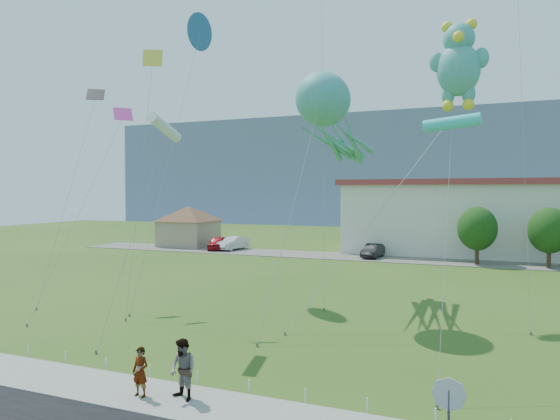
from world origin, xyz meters
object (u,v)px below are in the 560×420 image
object	(u,v)px
pedestrian_left	(140,372)
parked_car_silver	(233,243)
parked_car_red	(218,243)
stop_sign	(449,404)
pavilion	(189,222)
pedestrian_right	(183,370)
teddy_bear_kite	(459,63)
parked_car_black	(373,251)
octopus_kite	(330,117)

from	to	relation	value
pedestrian_left	parked_car_silver	world-z (taller)	pedestrian_left
parked_car_red	stop_sign	bearing A→B (deg)	-70.04
pavilion	pedestrian_right	size ratio (longest dim) A/B	4.70
parked_car_red	pedestrian_right	bearing A→B (deg)	-77.82
stop_sign	teddy_bear_kite	distance (m)	22.50
stop_sign	parked_car_red	size ratio (longest dim) A/B	0.55
stop_sign	parked_car_silver	world-z (taller)	stop_sign
pedestrian_left	parked_car_red	world-z (taller)	pedestrian_left
pedestrian_right	parked_car_black	xyz separation A→B (m)	(-1.32, 37.80, -0.31)
pedestrian_left	parked_car_red	distance (m)	42.59
pavilion	parked_car_silver	xyz separation A→B (m)	(7.32, -2.05, -2.19)
pavilion	pedestrian_right	xyz separation A→B (m)	(25.31, -40.69, -1.95)
parked_car_black	teddy_bear_kite	size ratio (longest dim) A/B	0.26
parked_car_black	octopus_kite	size ratio (longest dim) A/B	0.30
pedestrian_right	parked_car_red	distance (m)	42.98
parked_car_red	teddy_bear_kite	size ratio (longest dim) A/B	0.27
pavilion	parked_car_red	distance (m)	6.49
stop_sign	parked_car_black	distance (m)	40.46
parked_car_silver	pedestrian_left	bearing A→B (deg)	-56.40
teddy_bear_kite	pavilion	bearing A→B (deg)	144.54
pedestrian_left	parked_car_black	size ratio (longest dim) A/B	0.38
parked_car_red	parked_car_black	xyz separation A→B (m)	(18.42, -0.37, -0.07)
stop_sign	parked_car_silver	size ratio (longest dim) A/B	0.53
pedestrian_right	stop_sign	bearing A→B (deg)	8.26
pedestrian_left	teddy_bear_kite	xyz separation A→B (m)	(9.04, 17.54, 13.35)
stop_sign	teddy_bear_kite	xyz separation A→B (m)	(-0.59, 18.77, 12.39)
stop_sign	octopus_kite	size ratio (longest dim) A/B	0.17
pedestrian_right	parked_car_black	distance (m)	37.82
pavilion	pedestrian_right	distance (m)	47.96
parked_car_black	stop_sign	bearing A→B (deg)	-71.28
teddy_bear_kite	stop_sign	bearing A→B (deg)	-88.19
pedestrian_right	octopus_kite	xyz separation A→B (m)	(0.65, 14.64, 10.12)
pedestrian_right	octopus_kite	world-z (taller)	octopus_kite
pavilion	octopus_kite	bearing A→B (deg)	-45.11
pavilion	parked_car_black	xyz separation A→B (m)	(23.99, -2.89, -2.26)
pavilion	stop_sign	xyz separation A→B (m)	(33.50, -42.21, -1.15)
stop_sign	parked_car_red	bearing A→B (deg)	125.14
parked_car_red	teddy_bear_kite	distance (m)	36.95
parked_car_red	teddy_bear_kite	world-z (taller)	teddy_bear_kite
pedestrian_left	parked_car_silver	bearing A→B (deg)	115.35
pedestrian_left	pedestrian_right	size ratio (longest dim) A/B	0.83
stop_sign	pedestrian_left	bearing A→B (deg)	172.74
octopus_kite	pavilion	bearing A→B (deg)	134.89
parked_car_silver	stop_sign	bearing A→B (deg)	-46.33
parked_car_red	octopus_kite	bearing A→B (deg)	-64.27
octopus_kite	teddy_bear_kite	bearing A→B (deg)	20.66
stop_sign	pedestrian_right	world-z (taller)	stop_sign
stop_sign	parked_car_red	distance (m)	48.54
parked_car_black	parked_car_red	bearing A→B (deg)	-176.04
pedestrian_right	parked_car_black	bearing A→B (deg)	110.73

